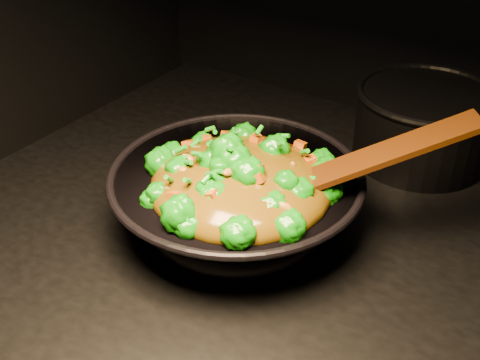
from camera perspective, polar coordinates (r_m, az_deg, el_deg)
The scene contains 4 objects.
wok at distance 0.93m, azimuth -0.34°, elevation -2.21°, with size 0.37×0.37×0.10m, color black, non-canonical shape.
stir_fry at distance 0.84m, azimuth 0.09°, elevation 1.75°, with size 0.26×0.26×0.09m, color #127D08, non-canonical shape.
spatula at distance 0.84m, azimuth 11.55°, elevation 1.72°, with size 0.33×0.05×0.01m, color #321508.
back_pot at distance 1.16m, azimuth 16.97°, elevation 5.02°, with size 0.24×0.24×0.14m, color black.
Camera 1 is at (0.32, -0.68, 1.49)m, focal length 45.00 mm.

